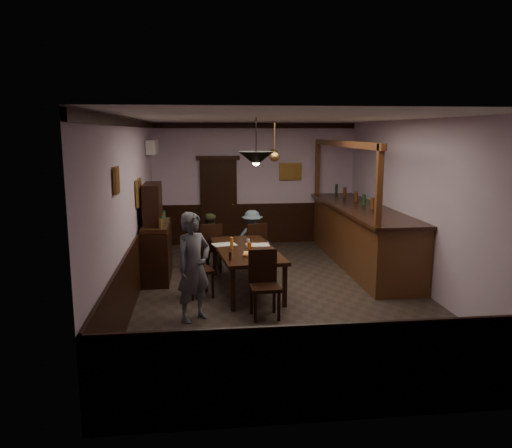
{
  "coord_description": "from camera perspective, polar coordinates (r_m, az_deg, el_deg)",
  "views": [
    {
      "loc": [
        -1.39,
        -8.31,
        2.78
      ],
      "look_at": [
        -0.38,
        0.42,
        1.15
      ],
      "focal_mm": 35.0,
      "sensor_mm": 36.0,
      "label": 1
    }
  ],
  "objects": [
    {
      "name": "pepper_mill",
      "position": [
        8.02,
        -2.97,
        -3.66
      ],
      "size": [
        0.04,
        0.04,
        0.14
      ],
      "primitive_type": "cylinder",
      "color": "black",
      "rests_on": "dining_table"
    },
    {
      "name": "picture_left_small",
      "position": [
        6.82,
        -15.67,
        4.82
      ],
      "size": [
        0.04,
        0.28,
        0.36
      ],
      "color": "olive",
      "rests_on": "ground"
    },
    {
      "name": "chair_far_left",
      "position": [
        9.99,
        -5.16,
        -2.45
      ],
      "size": [
        0.46,
        0.46,
        0.99
      ],
      "rotation": [
        0.0,
        0.0,
        3.22
      ],
      "color": "black",
      "rests_on": "ground"
    },
    {
      "name": "chair_near",
      "position": [
        7.61,
        0.91,
        -6.47
      ],
      "size": [
        0.46,
        0.46,
        1.02
      ],
      "rotation": [
        0.0,
        0.0,
        0.05
      ],
      "color": "black",
      "rests_on": "ground"
    },
    {
      "name": "pastry_plate",
      "position": [
        8.25,
        -0.46,
        -3.68
      ],
      "size": [
        0.22,
        0.22,
        0.01
      ],
      "primitive_type": "cylinder",
      "color": "white",
      "rests_on": "dining_table"
    },
    {
      "name": "ac_unit",
      "position": [
        11.26,
        -11.79,
        8.62
      ],
      "size": [
        0.2,
        0.85,
        0.3
      ],
      "color": "white",
      "rests_on": "ground"
    },
    {
      "name": "picture_back",
      "position": [
        12.52,
        3.97,
        6.0
      ],
      "size": [
        0.55,
        0.04,
        0.42
      ],
      "color": "olive",
      "rests_on": "ground"
    },
    {
      "name": "pendant_iron",
      "position": [
        7.79,
        0.01,
        7.48
      ],
      "size": [
        0.56,
        0.56,
        0.74
      ],
      "color": "black",
      "rests_on": "ground"
    },
    {
      "name": "picture_left_large",
      "position": [
        9.24,
        -13.25,
        3.52
      ],
      "size": [
        0.04,
        0.62,
        0.48
      ],
      "color": "olive",
      "rests_on": "ground"
    },
    {
      "name": "newspaper_left",
      "position": [
        9.12,
        -3.64,
        -2.34
      ],
      "size": [
        0.48,
        0.39,
        0.01
      ],
      "primitive_type": "cube",
      "rotation": [
        0.0,
        0.0,
        0.25
      ],
      "color": "silver",
      "rests_on": "dining_table"
    },
    {
      "name": "door_back",
      "position": [
        12.39,
        -4.29,
        2.46
      ],
      "size": [
        0.9,
        0.06,
        2.1
      ],
      "primitive_type": "cube",
      "color": "black",
      "rests_on": "ground"
    },
    {
      "name": "pastry_ring_a",
      "position": [
        8.22,
        -1.12,
        -3.54
      ],
      "size": [
        0.13,
        0.13,
        0.04
      ],
      "primitive_type": "torus",
      "color": "#C68C47",
      "rests_on": "pastry_plate"
    },
    {
      "name": "bar_counter",
      "position": [
        10.73,
        11.91,
        -1.15
      ],
      "size": [
        1.08,
        4.64,
        2.59
      ],
      "color": "#461F12",
      "rests_on": "ground"
    },
    {
      "name": "saucer",
      "position": [
        8.3,
        1.83,
        -3.6
      ],
      "size": [
        0.15,
        0.15,
        0.01
      ],
      "primitive_type": "cylinder",
      "color": "white",
      "rests_on": "dining_table"
    },
    {
      "name": "room",
      "position": [
        8.52,
        2.85,
        1.85
      ],
      "size": [
        5.01,
        8.01,
        3.01
      ],
      "color": "#2D2621",
      "rests_on": "ground"
    },
    {
      "name": "soda_can",
      "position": [
        8.74,
        -0.74,
        -2.51
      ],
      "size": [
        0.07,
        0.07,
        0.12
      ],
      "primitive_type": "cylinder",
      "color": "orange",
      "rests_on": "dining_table"
    },
    {
      "name": "chair_far_right",
      "position": [
        10.15,
        -0.06,
        -2.28
      ],
      "size": [
        0.5,
        0.5,
        0.97
      ],
      "rotation": [
        0.0,
        0.0,
        3.35
      ],
      "color": "black",
      "rests_on": "ground"
    },
    {
      "name": "water_glass",
      "position": [
        8.89,
        -0.89,
        -2.2
      ],
      "size": [
        0.06,
        0.06,
        0.15
      ],
      "primitive_type": "cylinder",
      "color": "silver",
      "rests_on": "dining_table"
    },
    {
      "name": "person_seated_left",
      "position": [
        10.26,
        -5.36,
        -1.95
      ],
      "size": [
        0.56,
        0.44,
        1.15
      ],
      "primitive_type": "imported",
      "rotation": [
        0.0,
        0.0,
        3.14
      ],
      "color": "#414328",
      "rests_on": "ground"
    },
    {
      "name": "pendant_brass_mid",
      "position": [
        9.83,
        2.13,
        7.69
      ],
      "size": [
        0.2,
        0.2,
        0.81
      ],
      "color": "#BF8C3F",
      "rests_on": "ground"
    },
    {
      "name": "newspaper_right",
      "position": [
        9.07,
        0.18,
        -2.4
      ],
      "size": [
        0.42,
        0.3,
        0.01
      ],
      "primitive_type": "cube",
      "rotation": [
        0.0,
        0.0,
        0.0
      ],
      "color": "silver",
      "rests_on": "dining_table"
    },
    {
      "name": "coffee_cup",
      "position": [
        8.31,
        1.97,
        -3.29
      ],
      "size": [
        0.09,
        0.09,
        0.07
      ],
      "primitive_type": "imported",
      "rotation": [
        0.0,
        0.0,
        0.11
      ],
      "color": "white",
      "rests_on": "saucer"
    },
    {
      "name": "sideboard",
      "position": [
        9.65,
        -11.35,
        -1.94
      ],
      "size": [
        0.5,
        1.39,
        1.83
      ],
      "color": "black",
      "rests_on": "ground"
    },
    {
      "name": "napkin",
      "position": [
        8.52,
        -0.89,
        -3.25
      ],
      "size": [
        0.17,
        0.17,
        0.0
      ],
      "primitive_type": "cube",
      "rotation": [
        0.0,
        0.0,
        0.11
      ],
      "color": "#F1C158",
      "rests_on": "dining_table"
    },
    {
      "name": "pendant_brass_far",
      "position": [
        11.28,
        2.03,
        8.06
      ],
      "size": [
        0.2,
        0.2,
        0.81
      ],
      "color": "#BF8C3F",
      "rests_on": "ground"
    },
    {
      "name": "beer_glass",
      "position": [
        8.81,
        -2.81,
        -2.16
      ],
      "size": [
        0.06,
        0.06,
        0.2
      ],
      "primitive_type": "cylinder",
      "color": "#BF721E",
      "rests_on": "dining_table"
    },
    {
      "name": "person_standing",
      "position": [
        7.43,
        -7.16,
        -4.88
      ],
      "size": [
        0.71,
        0.68,
        1.63
      ],
      "primitive_type": "imported",
      "rotation": [
        0.0,
        0.0,
        0.68
      ],
      "color": "#585A64",
      "rests_on": "ground"
    },
    {
      "name": "dining_table",
      "position": [
        8.82,
        -1.14,
        -3.24
      ],
      "size": [
        1.23,
        2.29,
        0.75
      ],
      "rotation": [
        0.0,
        0.0,
        0.11
      ],
      "color": "black",
      "rests_on": "ground"
    },
    {
      "name": "chair_side",
      "position": [
        8.51,
        -7.01,
        -4.81
      ],
      "size": [
        0.53,
        0.53,
        0.99
      ],
      "rotation": [
        0.0,
        0.0,
        1.86
      ],
      "color": "black",
      "rests_on": "ground"
    },
    {
      "name": "person_seated_right",
      "position": [
        10.41,
        -0.44,
        -1.63
      ],
      "size": [
        0.81,
        0.53,
        1.18
      ],
      "primitive_type": "imported",
      "rotation": [
        0.0,
        0.0,
        3.02
      ],
      "color": "slate",
      "rests_on": "ground"
    },
    {
      "name": "pastry_ring_b",
      "position": [
        8.29,
        -0.66,
        -3.41
      ],
      "size": [
        0.13,
        0.13,
        0.04
      ],
      "primitive_type": "torus",
      "color": "#C68C47",
      "rests_on": "pastry_plate"
    }
  ]
}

